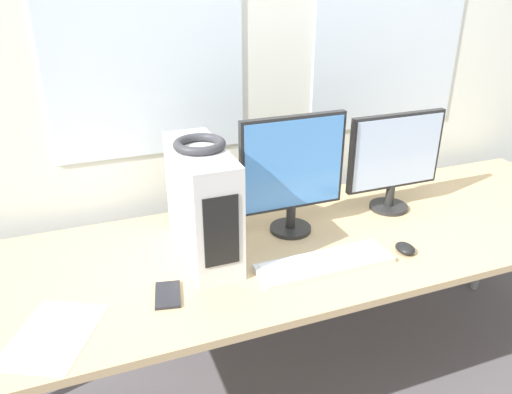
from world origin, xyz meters
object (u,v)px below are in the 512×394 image
object	(u,v)px
pc_tower	(202,203)
monitor_main	(293,170)
headphones	(199,144)
monitor_right_near	(395,158)
keyboard	(325,263)
cell_phone	(168,295)
mouse	(405,248)

from	to	relation	value
pc_tower	monitor_main	size ratio (longest dim) A/B	0.96
pc_tower	headphones	bearing A→B (deg)	90.00
monitor_right_near	keyboard	distance (m)	0.60
monitor_right_near	cell_phone	world-z (taller)	monitor_right_near
monitor_right_near	monitor_main	bearing A→B (deg)	-176.74
mouse	keyboard	bearing A→B (deg)	175.98
cell_phone	mouse	bearing A→B (deg)	8.60
monitor_right_near	headphones	bearing A→B (deg)	-175.61
pc_tower	cell_phone	world-z (taller)	pc_tower
monitor_right_near	keyboard	xyz separation A→B (m)	(-0.47, -0.30, -0.22)
headphones	mouse	xyz separation A→B (m)	(0.68, -0.26, -0.40)
monitor_main	cell_phone	xyz separation A→B (m)	(-0.54, -0.25, -0.25)
pc_tower	monitor_main	xyz separation A→B (m)	(0.36, 0.04, 0.06)
pc_tower	keyboard	bearing A→B (deg)	-33.01
monitor_right_near	mouse	xyz separation A→B (m)	(-0.15, -0.32, -0.22)
pc_tower	headphones	world-z (taller)	headphones
headphones	mouse	distance (m)	0.83
cell_phone	headphones	bearing A→B (deg)	61.45
monitor_right_near	mouse	world-z (taller)	monitor_right_near
headphones	monitor_right_near	xyz separation A→B (m)	(0.83, 0.06, -0.18)
headphones	monitor_right_near	size ratio (longest dim) A/B	0.41
mouse	headphones	bearing A→B (deg)	159.12
headphones	cell_phone	distance (m)	0.49
monitor_main	mouse	size ratio (longest dim) A/B	5.58
monitor_main	cell_phone	size ratio (longest dim) A/B	3.09
headphones	keyboard	bearing A→B (deg)	-33.11
headphones	cell_phone	world-z (taller)	headphones
monitor_right_near	keyboard	world-z (taller)	monitor_right_near
headphones	keyboard	size ratio (longest dim) A/B	0.36
monitor_main	headphones	bearing A→B (deg)	-174.12
monitor_main	pc_tower	bearing A→B (deg)	-173.99
pc_tower	mouse	size ratio (longest dim) A/B	5.33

